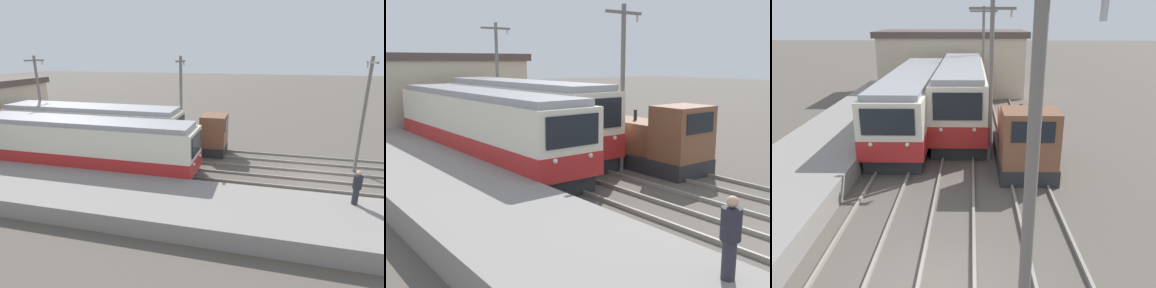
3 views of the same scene
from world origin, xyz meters
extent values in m
plane|color=#564F47|center=(0.00, 0.00, 0.00)|extent=(200.00, 200.00, 0.00)
cube|color=gray|center=(-6.25, 0.00, 0.43)|extent=(4.50, 54.00, 0.87)
cube|color=gray|center=(-3.32, 0.00, 0.07)|extent=(0.10, 60.00, 0.14)
cube|color=gray|center=(-1.88, 0.00, 0.07)|extent=(0.10, 60.00, 0.14)
cube|color=gray|center=(-0.52, 0.00, 0.07)|extent=(0.10, 60.00, 0.14)
cube|color=gray|center=(0.92, 0.00, 0.07)|extent=(0.10, 60.00, 0.14)
cube|color=gray|center=(2.48, 0.00, 0.07)|extent=(0.10, 60.00, 0.14)
cube|color=gray|center=(3.92, 0.00, 0.07)|extent=(0.10, 60.00, 0.14)
cube|color=#28282B|center=(-2.60, 14.41, 0.35)|extent=(2.58, 14.02, 0.70)
cube|color=silver|center=(-2.60, 14.41, 1.97)|extent=(2.80, 14.60, 2.53)
cube|color=red|center=(-2.60, 14.41, 1.16)|extent=(2.84, 14.64, 0.91)
cube|color=black|center=(-2.60, 7.08, 2.47)|extent=(2.24, 0.06, 1.11)
sphere|color=silver|center=(-3.37, 7.07, 1.51)|extent=(0.18, 0.18, 0.18)
sphere|color=silver|center=(-1.83, 7.07, 1.51)|extent=(0.18, 0.18, 0.18)
cube|color=#939399|center=(-2.60, 14.41, 3.37)|extent=(2.46, 14.02, 0.28)
cube|color=#28282B|center=(0.20, 15.45, 0.35)|extent=(2.58, 12.53, 0.70)
cube|color=silver|center=(0.20, 15.45, 2.14)|extent=(2.80, 13.06, 2.87)
cube|color=red|center=(0.20, 15.45, 1.22)|extent=(2.84, 13.10, 1.03)
cube|color=black|center=(0.20, 8.89, 2.71)|extent=(2.24, 0.06, 1.26)
sphere|color=silver|center=(-0.57, 8.88, 1.62)|extent=(0.18, 0.18, 0.18)
sphere|color=silver|center=(0.97, 8.88, 1.62)|extent=(0.18, 0.18, 0.18)
cube|color=#939399|center=(0.20, 15.45, 3.71)|extent=(2.46, 12.53, 0.28)
cube|color=#28282B|center=(3.20, 9.01, 0.35)|extent=(2.40, 5.66, 0.70)
cube|color=brown|center=(3.20, 7.08, 1.85)|extent=(2.28, 1.81, 2.30)
cube|color=black|center=(3.20, 6.16, 2.36)|extent=(1.68, 0.04, 0.83)
cube|color=brown|center=(3.20, 9.91, 1.40)|extent=(1.92, 3.75, 1.40)
cylinder|color=black|center=(3.20, 9.91, 2.35)|extent=(0.16, 0.16, 0.50)
cylinder|color=slate|center=(1.70, -2.43, 3.61)|extent=(0.20, 0.20, 7.22)
cube|color=slate|center=(1.70, -2.43, 6.87)|extent=(2.00, 0.12, 0.12)
cylinder|color=#B2B2B7|center=(2.50, -2.43, 6.67)|extent=(0.10, 0.10, 0.30)
cylinder|color=slate|center=(1.70, 9.23, 3.61)|extent=(0.20, 0.20, 7.22)
cube|color=slate|center=(1.70, 9.23, 6.87)|extent=(2.00, 0.12, 0.12)
cylinder|color=#B2B2B7|center=(2.50, 9.23, 6.67)|extent=(0.10, 0.10, 0.30)
cylinder|color=slate|center=(1.70, 20.88, 3.61)|extent=(0.20, 0.20, 7.22)
cube|color=slate|center=(1.70, 20.88, 6.87)|extent=(2.00, 0.12, 0.12)
cylinder|color=#B2B2B7|center=(2.50, 20.88, 6.67)|extent=(0.10, 0.10, 0.30)
cylinder|color=#282833|center=(-4.88, -0.74, 1.25)|extent=(0.26, 0.26, 0.77)
cylinder|color=#23232D|center=(-4.88, -0.74, 1.95)|extent=(0.38, 0.38, 0.62)
sphere|color=tan|center=(-4.88, -0.74, 2.36)|extent=(0.22, 0.22, 0.22)
camera|label=1|loc=(-18.40, 3.40, 7.34)|focal=28.00mm
camera|label=2|loc=(-11.78, -5.19, 4.85)|focal=42.00mm
camera|label=3|loc=(0.79, -7.55, 6.60)|focal=35.00mm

